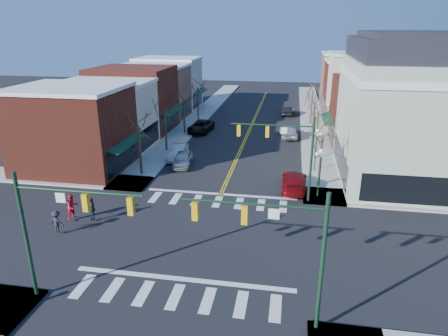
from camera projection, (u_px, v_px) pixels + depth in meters
The scene contains 35 objects.
ground at pixel (201, 239), 27.32m from camera, with size 160.00×160.00×0.00m, color black.
sidewalk_left at pixel (166, 148), 47.21m from camera, with size 3.50×70.00×0.15m, color #9E9B93.
sidewalk_right at pixel (317, 155), 44.42m from camera, with size 3.50×70.00×0.15m, color #9E9B93.
bldg_left_brick_a at pixel (73, 130), 39.31m from camera, with size 10.00×8.50×8.00m, color maroon.
bldg_left_stucco_a at pixel (108, 116), 46.57m from camera, with size 10.00×7.00×7.50m, color beige.
bldg_left_brick_b at pixel (134, 100), 53.81m from camera, with size 10.00×9.00×8.50m, color maroon.
bldg_left_tan at pixel (154, 92), 61.58m from camera, with size 10.00×7.50×7.80m, color #A07058.
bldg_left_stucco_b at pixel (169, 84), 68.69m from camera, with size 10.00×8.00×8.20m, color beige.
bldg_right_brick_a at pixel (376, 112), 47.33m from camera, with size 10.00×8.50×8.00m, color maroon.
bldg_right_stucco at pixel (366, 93), 54.17m from camera, with size 10.00×7.00×10.00m, color beige.
bldg_right_brick_b at pixel (358, 90), 61.38m from camera, with size 10.00×8.00×8.50m, color maroon.
bldg_right_tan at pixel (351, 82), 68.70m from camera, with size 10.00×8.00×9.00m, color #A07058.
victorian_corner at pixel (414, 109), 35.85m from camera, with size 12.25×14.25×13.30m.
traffic_mast_near_left at pixel (56, 221), 19.74m from camera, with size 6.60×0.28×7.20m.
traffic_mast_near_right at pixel (282, 240), 17.97m from camera, with size 6.60×0.28×7.20m.
traffic_mast_far_right at pixel (288, 147), 31.68m from camera, with size 6.60×0.28×7.20m.
lamppost_corner at pixel (320, 165), 32.87m from camera, with size 0.36×0.36×4.33m.
lamppost_midblock at pixel (316, 143), 38.89m from camera, with size 0.36×0.36×4.33m.
tree_left_a at pixel (140, 152), 38.03m from camera, with size 0.24×0.24×4.76m, color #382B21.
tree_left_b at pixel (166, 130), 45.40m from camera, with size 0.24×0.24×5.04m, color #382B21.
tree_left_c at pixel (184, 117), 52.89m from camera, with size 0.24×0.24×4.55m, color #382B21.
tree_left_d at pixel (198, 104), 60.24m from camera, with size 0.24×0.24×4.90m, color #382B21.
tree_right_a at pixel (320, 162), 35.38m from camera, with size 0.24×0.24×4.62m, color #382B21.
tree_right_b at pixel (316, 136), 42.69m from camera, with size 0.24×0.24×5.18m, color #382B21.
tree_right_c at pixel (313, 121), 50.16m from camera, with size 0.24×0.24×4.83m, color #382B21.
tree_right_d at pixel (311, 108), 57.55m from camera, with size 0.24×0.24×4.97m, color #382B21.
car_left_near at pixel (183, 159), 41.15m from camera, with size 1.75×4.35×1.48m, color #B3B3B8.
car_left_mid at pixel (178, 152), 43.27m from camera, with size 1.63×4.67×1.54m, color silver.
car_left_far at pixel (201, 126), 54.10m from camera, with size 2.58×5.60×1.56m, color black.
car_right_near at pixel (294, 181), 35.29m from camera, with size 2.16×5.32×1.54m, color maroon.
car_right_mid at pixel (289, 131), 51.46m from camera, with size 2.01×4.99×1.70m, color silver.
car_right_far at pixel (289, 111), 64.11m from camera, with size 1.45×4.17×1.37m, color black.
pedestrian_red_b at pixel (73, 207), 29.58m from camera, with size 0.94×0.74×1.94m, color red.
pedestrian_dark_a at pixel (92, 209), 29.48m from camera, with size 1.04×0.43×1.77m, color #23212A.
pedestrian_dark_b at pixel (57, 222), 27.68m from camera, with size 1.05×0.61×1.63m, color black.
Camera 1 is at (5.64, -23.39, 13.91)m, focal length 32.00 mm.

